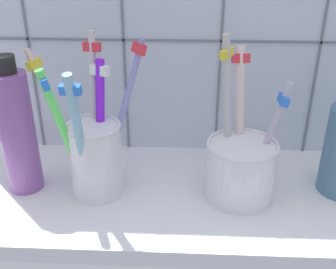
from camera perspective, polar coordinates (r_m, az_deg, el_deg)
The scene contains 5 objects.
counter_slab at distance 52.37cm, azimuth 0.03°, elevation -8.60°, with size 64.00×22.00×2.00cm, color silver.
tile_wall_back at distance 55.25cm, azimuth 0.65°, elevation 17.66°, with size 64.00×2.20×45.00cm.
toothbrush_cup_left at distance 49.51cm, azimuth -10.21°, elevation -2.21°, with size 13.86×9.84×19.20cm.
toothbrush_cup_right at distance 49.65cm, azimuth 10.04°, elevation -4.06°, with size 9.18×10.76×19.14cm.
soap_bottle at distance 51.61cm, azimuth -20.19°, elevation 0.40°, with size 4.17×4.17×16.98cm.
Camera 1 is at (2.01, -42.47, 31.59)cm, focal length 43.98 mm.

